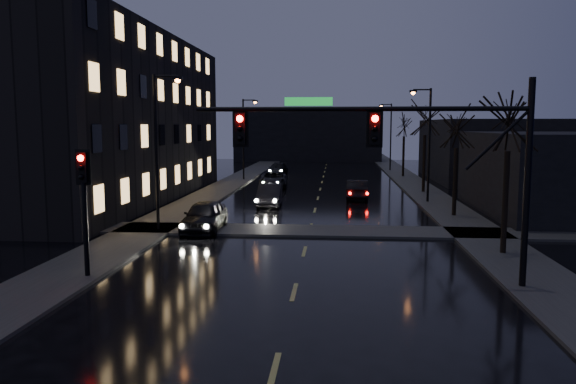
% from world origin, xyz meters
% --- Properties ---
extents(sidewalk_left, '(3.00, 140.00, 0.12)m').
position_xyz_m(sidewalk_left, '(-8.50, 35.00, 0.06)').
color(sidewalk_left, '#2D2D2B').
rests_on(sidewalk_left, ground).
extents(sidewalk_right, '(3.00, 140.00, 0.12)m').
position_xyz_m(sidewalk_right, '(8.50, 35.00, 0.06)').
color(sidewalk_right, '#2D2D2B').
rests_on(sidewalk_right, ground).
extents(sidewalk_cross, '(40.00, 3.00, 0.12)m').
position_xyz_m(sidewalk_cross, '(0.00, 18.50, 0.06)').
color(sidewalk_cross, '#2D2D2B').
rests_on(sidewalk_cross, ground).
extents(apartment_block, '(12.00, 30.00, 12.00)m').
position_xyz_m(apartment_block, '(-16.50, 30.00, 6.00)').
color(apartment_block, black).
rests_on(apartment_block, ground).
extents(commercial_right_near, '(10.00, 14.00, 5.00)m').
position_xyz_m(commercial_right_near, '(15.50, 26.00, 2.50)').
color(commercial_right_near, black).
rests_on(commercial_right_near, ground).
extents(commercial_right_far, '(12.00, 18.00, 6.00)m').
position_xyz_m(commercial_right_far, '(17.00, 48.00, 3.00)').
color(commercial_right_far, black).
rests_on(commercial_right_far, ground).
extents(far_block, '(22.00, 10.00, 8.00)m').
position_xyz_m(far_block, '(-3.00, 78.00, 4.00)').
color(far_block, black).
rests_on(far_block, ground).
extents(signal_mast, '(11.11, 0.41, 7.00)m').
position_xyz_m(signal_mast, '(3.85, 9.00, 4.87)').
color(signal_mast, black).
rests_on(signal_mast, ground).
extents(signal_pole_left, '(0.35, 0.41, 4.53)m').
position_xyz_m(signal_pole_left, '(-7.50, 8.99, 3.01)').
color(signal_pole_left, black).
rests_on(signal_pole_left, ground).
extents(tree_near, '(3.52, 3.52, 8.08)m').
position_xyz_m(tree_near, '(8.40, 14.00, 6.22)').
color(tree_near, black).
rests_on(tree_near, ground).
extents(tree_mid_a, '(3.30, 3.30, 7.58)m').
position_xyz_m(tree_mid_a, '(8.40, 24.00, 5.83)').
color(tree_mid_a, black).
rests_on(tree_mid_a, ground).
extents(tree_mid_b, '(3.74, 3.74, 8.59)m').
position_xyz_m(tree_mid_b, '(8.40, 36.00, 6.61)').
color(tree_mid_b, black).
rests_on(tree_mid_b, ground).
extents(tree_far, '(3.43, 3.43, 7.88)m').
position_xyz_m(tree_far, '(8.40, 50.00, 6.06)').
color(tree_far, black).
rests_on(tree_far, ground).
extents(streetlight_l_near, '(1.53, 0.28, 8.00)m').
position_xyz_m(streetlight_l_near, '(-7.58, 18.00, 4.77)').
color(streetlight_l_near, black).
rests_on(streetlight_l_near, ground).
extents(streetlight_l_far, '(1.53, 0.28, 8.00)m').
position_xyz_m(streetlight_l_far, '(-7.58, 45.00, 4.77)').
color(streetlight_l_far, black).
rests_on(streetlight_l_far, ground).
extents(streetlight_r_mid, '(1.53, 0.28, 8.00)m').
position_xyz_m(streetlight_r_mid, '(7.58, 30.00, 4.77)').
color(streetlight_r_mid, black).
rests_on(streetlight_r_mid, ground).
extents(streetlight_r_far, '(1.53, 0.28, 8.00)m').
position_xyz_m(streetlight_r_far, '(7.58, 58.00, 4.77)').
color(streetlight_r_far, black).
rests_on(streetlight_r_far, ground).
extents(oncoming_car_a, '(1.91, 4.64, 1.57)m').
position_xyz_m(oncoming_car_a, '(-5.43, 18.28, 0.79)').
color(oncoming_car_a, black).
rests_on(oncoming_car_a, ground).
extents(oncoming_car_b, '(1.71, 4.45, 1.44)m').
position_xyz_m(oncoming_car_b, '(-3.15, 27.71, 0.72)').
color(oncoming_car_b, black).
rests_on(oncoming_car_b, ground).
extents(oncoming_car_c, '(2.69, 5.22, 1.41)m').
position_xyz_m(oncoming_car_c, '(-4.17, 38.93, 0.70)').
color(oncoming_car_c, black).
rests_on(oncoming_car_c, ground).
extents(oncoming_car_d, '(2.14, 4.59, 1.30)m').
position_xyz_m(oncoming_car_d, '(-5.08, 51.41, 0.65)').
color(oncoming_car_d, black).
rests_on(oncoming_car_d, ground).
extents(lead_car, '(1.74, 4.48, 1.45)m').
position_xyz_m(lead_car, '(2.94, 31.64, 0.73)').
color(lead_car, black).
rests_on(lead_car, ground).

